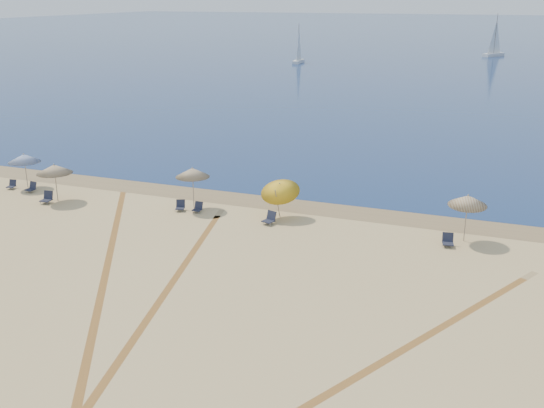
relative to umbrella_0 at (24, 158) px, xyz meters
The scene contains 17 objects.
ocean 204.62m from the umbrella_0, 84.90° to the left, with size 500.00×500.00×0.00m, color #0C2151.
wet_sand 18.52m from the umbrella_0, ahead, with size 500.00×500.00×0.00m, color olive.
umbrella_0 is the anchor object (origin of this frame).
umbrella_1 4.18m from the umbrella_0, 23.86° to the right, with size 2.22×2.22×2.43m.
umbrella_2 12.64m from the umbrella_0, ahead, with size 2.08×2.08×2.62m.
umbrella_3 18.14m from the umbrella_0, ahead, with size 2.29×2.32×2.53m.
umbrella_4 28.59m from the umbrella_0, ahead, with size 2.01×2.05×2.63m.
chair_0 2.04m from the umbrella_0, 143.13° to the right, with size 0.57×0.64×0.59m.
chair_1 2.12m from the umbrella_0, 36.79° to the right, with size 0.62×0.70×0.66m.
chair_2 4.48m from the umbrella_0, 32.93° to the right, with size 0.67×0.77×0.73m.
chair_3 12.19m from the umbrella_0, ahead, with size 0.70×0.76×0.64m.
chair_4 13.30m from the umbrella_0, ahead, with size 0.51×0.59×0.61m.
chair_5 18.07m from the umbrella_0, ahead, with size 0.78×0.85×0.72m.
chair_6 27.91m from the umbrella_0, ahead, with size 0.67×0.75×0.68m.
sailboat_0 83.79m from the umbrella_0, 95.19° to the left, with size 1.52×4.90×7.20m.
sailboat_2 113.60m from the umbrella_0, 76.25° to the left, with size 4.39×5.72×8.70m.
tire_tracks 22.30m from the umbrella_0, 34.69° to the right, with size 51.58×46.17×0.00m.
Camera 1 is at (11.46, -11.09, 12.49)m, focal length 41.15 mm.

